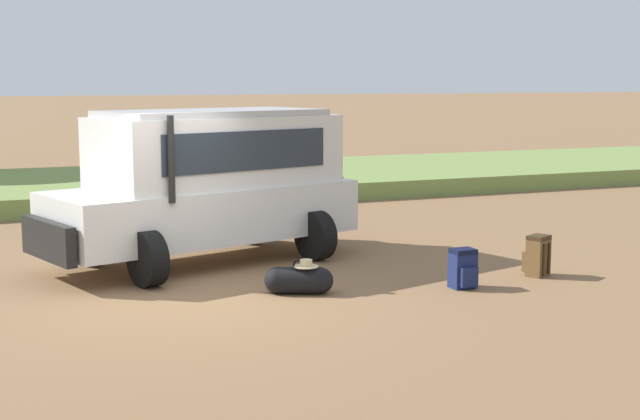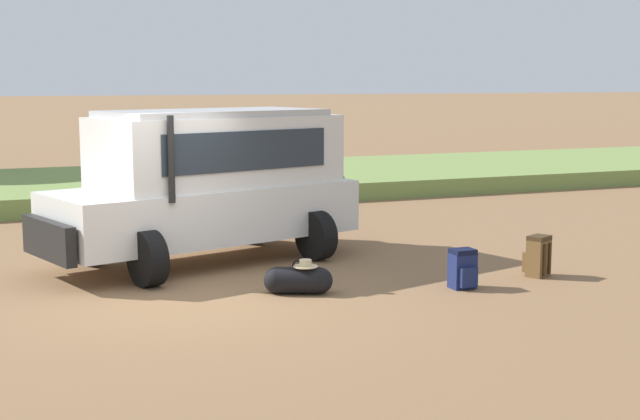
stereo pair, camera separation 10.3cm
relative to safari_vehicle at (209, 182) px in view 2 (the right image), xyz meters
The scene contains 6 objects.
ground_plane 2.76m from the safari_vehicle, 113.02° to the right, with size 320.00×320.00×0.00m, color olive.
grass_bank 9.21m from the safari_vehicle, 95.99° to the left, with size 120.00×7.00×0.44m.
safari_vehicle is the anchor object (origin of this frame).
backpack_beside_front_wheel 4.35m from the safari_vehicle, 48.78° to the right, with size 0.35×0.38×0.56m.
backpack_cluster_center 5.24m from the safari_vehicle, 34.70° to the right, with size 0.42×0.42×0.62m.
duffel_bag_low_black_case 2.88m from the safari_vehicle, 78.53° to the right, with size 0.90×0.60×0.48m.
Camera 2 is at (-2.76, -11.52, 2.91)m, focal length 50.00 mm.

